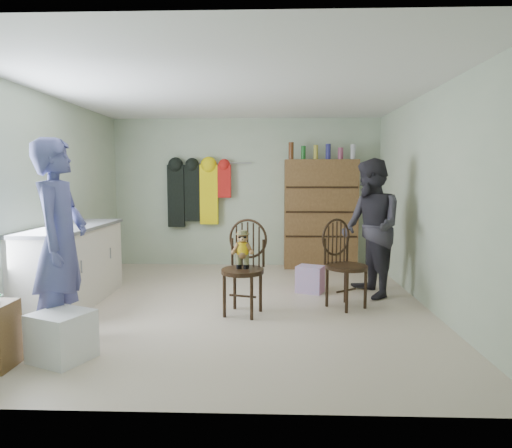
{
  "coord_description": "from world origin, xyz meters",
  "views": [
    {
      "loc": [
        0.44,
        -5.29,
        1.52
      ],
      "look_at": [
        0.25,
        0.2,
        0.95
      ],
      "focal_mm": 32.0,
      "sensor_mm": 36.0,
      "label": 1
    }
  ],
  "objects_px": {
    "counter": "(72,265)",
    "dresser": "(320,213)",
    "chair_far": "(343,260)",
    "chair_front": "(244,259)"
  },
  "relations": [
    {
      "from": "chair_far",
      "to": "chair_front",
      "type": "bearing_deg",
      "value": 157.98
    },
    {
      "from": "chair_front",
      "to": "chair_far",
      "type": "relative_size",
      "value": 1.02
    },
    {
      "from": "counter",
      "to": "chair_front",
      "type": "bearing_deg",
      "value": -8.79
    },
    {
      "from": "chair_far",
      "to": "dresser",
      "type": "distance_m",
      "value": 2.34
    },
    {
      "from": "chair_far",
      "to": "dresser",
      "type": "height_order",
      "value": "dresser"
    },
    {
      "from": "chair_front",
      "to": "dresser",
      "type": "relative_size",
      "value": 0.51
    },
    {
      "from": "counter",
      "to": "chair_front",
      "type": "relative_size",
      "value": 1.77
    },
    {
      "from": "counter",
      "to": "dresser",
      "type": "height_order",
      "value": "dresser"
    },
    {
      "from": "counter",
      "to": "dresser",
      "type": "relative_size",
      "value": 0.9
    },
    {
      "from": "dresser",
      "to": "chair_far",
      "type": "bearing_deg",
      "value": -89.39
    }
  ]
}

